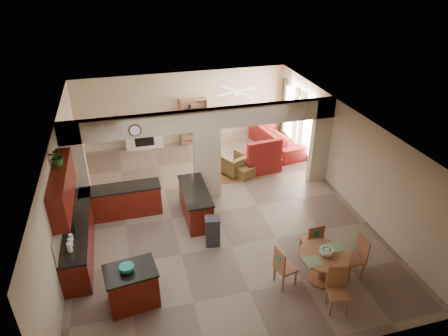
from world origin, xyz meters
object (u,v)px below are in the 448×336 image
object	(u,v)px
dining_table	(323,263)
sofa	(277,139)
armchair	(234,164)
kitchen_island	(132,286)

from	to	relation	value
dining_table	sofa	distance (m)	6.97
dining_table	armchair	size ratio (longest dim) A/B	1.48
dining_table	kitchen_island	bearing A→B (deg)	174.09
kitchen_island	dining_table	distance (m)	4.23
sofa	armchair	distance (m)	2.59
sofa	armchair	world-z (taller)	sofa
dining_table	armchair	xyz separation A→B (m)	(-0.54, 5.34, -0.16)
sofa	kitchen_island	bearing A→B (deg)	128.19
dining_table	sofa	xyz separation A→B (m)	(1.61, 6.79, -0.11)
kitchen_island	armchair	xyz separation A→B (m)	(3.67, 4.91, -0.12)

